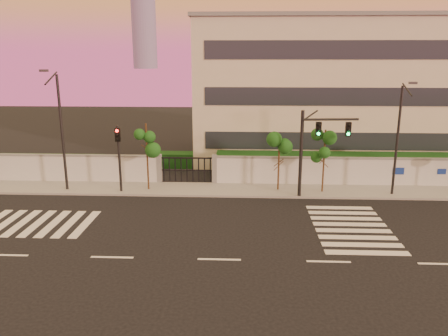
# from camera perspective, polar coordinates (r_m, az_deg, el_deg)

# --- Properties ---
(ground) EXTENTS (120.00, 120.00, 0.00)m
(ground) POSITION_cam_1_polar(r_m,az_deg,el_deg) (20.54, -0.63, -11.87)
(ground) COLOR black
(ground) RESTS_ON ground
(sidewalk) EXTENTS (60.00, 3.00, 0.15)m
(sidewalk) POSITION_cam_1_polar(r_m,az_deg,el_deg) (30.26, 0.47, -2.85)
(sidewalk) COLOR gray
(sidewalk) RESTS_ON ground
(perimeter_wall) EXTENTS (60.00, 0.36, 2.20)m
(perimeter_wall) POSITION_cam_1_polar(r_m,az_deg,el_deg) (31.42, 0.76, -0.30)
(perimeter_wall) COLOR silver
(perimeter_wall) RESTS_ON ground
(hedge_row) EXTENTS (41.00, 4.25, 1.80)m
(hedge_row) POSITION_cam_1_polar(r_m,az_deg,el_deg) (34.13, 2.69, 0.45)
(hedge_row) COLOR #103712
(hedge_row) RESTS_ON ground
(institutional_building) EXTENTS (24.40, 12.40, 12.25)m
(institutional_building) POSITION_cam_1_polar(r_m,az_deg,el_deg) (41.23, 13.89, 10.02)
(institutional_building) COLOR beige
(institutional_building) RESTS_ON ground
(road_markings) EXTENTS (57.00, 7.62, 0.02)m
(road_markings) POSITION_cam_1_polar(r_m,az_deg,el_deg) (24.07, -3.92, -7.76)
(road_markings) COLOR silver
(road_markings) RESTS_ON ground
(street_tree_c) EXTENTS (1.46, 1.16, 4.71)m
(street_tree_c) POSITION_cam_1_polar(r_m,az_deg,el_deg) (29.85, -10.03, 3.40)
(street_tree_c) COLOR #382314
(street_tree_c) RESTS_ON ground
(street_tree_d) EXTENTS (1.47, 1.17, 3.87)m
(street_tree_d) POSITION_cam_1_polar(r_m,az_deg,el_deg) (29.66, 7.25, 2.22)
(street_tree_d) COLOR #382314
(street_tree_d) RESTS_ON ground
(street_tree_e) EXTENTS (1.38, 1.10, 4.38)m
(street_tree_e) POSITION_cam_1_polar(r_m,az_deg,el_deg) (29.65, 13.05, 2.69)
(street_tree_e) COLOR #382314
(street_tree_e) RESTS_ON ground
(traffic_signal_main) EXTENTS (3.64, 0.48, 5.76)m
(traffic_signal_main) POSITION_cam_1_polar(r_m,az_deg,el_deg) (28.41, 11.54, 3.12)
(traffic_signal_main) COLOR black
(traffic_signal_main) RESTS_ON ground
(traffic_signal_secondary) EXTENTS (0.36, 0.35, 4.65)m
(traffic_signal_secondary) POSITION_cam_1_polar(r_m,az_deg,el_deg) (29.85, -13.58, 2.20)
(traffic_signal_secondary) COLOR black
(traffic_signal_secondary) RESTS_ON ground
(streetlight_west) EXTENTS (0.49, 1.99, 8.28)m
(streetlight_west) POSITION_cam_1_polar(r_m,az_deg,el_deg) (30.98, -20.58, 4.99)
(streetlight_west) COLOR black
(streetlight_west) RESTS_ON ground
(streetlight_east) EXTENTS (0.45, 1.83, 7.60)m
(streetlight_east) POSITION_cam_1_polar(r_m,az_deg,el_deg) (30.19, 21.84, 3.93)
(streetlight_east) COLOR black
(streetlight_east) RESTS_ON ground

